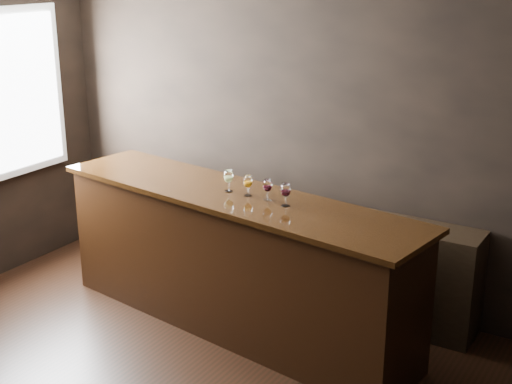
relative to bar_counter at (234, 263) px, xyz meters
The scene contains 8 objects.
room_shell 1.72m from the bar_counter, 102.67° to the right, with size 5.02×4.52×2.81m.
bar_counter is the anchor object (origin of this frame).
bar_top 0.59m from the bar_counter, behind, with size 3.34×0.78×0.04m, color black.
back_bar_shelf 0.95m from the bar_counter, 53.91° to the left, with size 2.52×0.40×0.91m, color black.
glass_white 0.74m from the bar_counter, 156.56° to the left, with size 0.08×0.08×0.18m.
glass_amber 0.73m from the bar_counter, ahead, with size 0.07×0.07×0.17m.
glass_red_a 0.79m from the bar_counter, ahead, with size 0.07×0.07×0.17m.
glass_red_b 0.89m from the bar_counter, ahead, with size 0.08×0.08×0.18m.
Camera 1 is at (3.02, -3.23, 2.97)m, focal length 50.00 mm.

